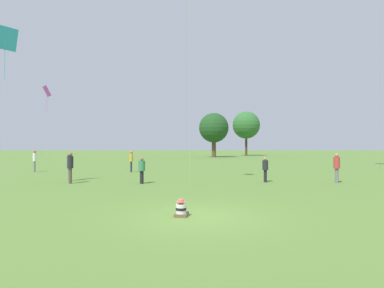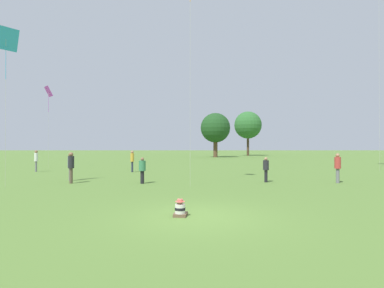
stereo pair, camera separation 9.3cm
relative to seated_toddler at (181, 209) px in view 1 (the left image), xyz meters
The scene contains 13 objects.
ground_plane 0.59m from the seated_toddler, ahead, with size 300.00×300.00×0.00m, color #567A33.
seated_toddler is the anchor object (origin of this frame).
person_standing_0 10.14m from the seated_toddler, 61.16° to the left, with size 0.45×0.45×1.52m.
person_standing_1 12.42m from the seated_toddler, 43.03° to the left, with size 0.42×0.42×1.77m.
person_standing_2 12.14m from the seated_toddler, 127.46° to the left, with size 0.37×0.37×1.76m.
person_standing_3 10.75m from the seated_toddler, 129.25° to the left, with size 0.44×0.44×1.84m.
person_standing_4 20.85m from the seated_toddler, 128.65° to the left, with size 0.40×0.40×1.85m.
person_standing_6 8.61m from the seated_toddler, 107.30° to the left, with size 0.42×0.42×1.54m.
person_standing_7 16.78m from the seated_toddler, 106.36° to the left, with size 0.42×0.42×1.82m.
kite_1 13.74m from the seated_toddler, 145.89° to the left, with size 1.08×1.18×8.48m.
kite_2 26.83m from the seated_toddler, 124.01° to the left, with size 1.16×1.19×8.35m.
distant_tree_0 61.72m from the seated_toddler, 77.44° to the left, with size 6.29×6.29×10.25m.
distant_tree_1 50.59m from the seated_toddler, 84.26° to the left, with size 5.88×5.88×8.81m.
Camera 1 is at (-0.27, -9.34, 2.20)m, focal length 28.00 mm.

